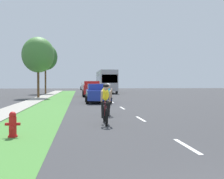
{
  "coord_description": "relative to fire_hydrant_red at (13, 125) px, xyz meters",
  "views": [
    {
      "loc": [
        -2.71,
        -2.7,
        1.62
      ],
      "look_at": [
        -0.22,
        19.51,
        1.09
      ],
      "focal_mm": 46.68,
      "sensor_mm": 36.0,
      "label": 1
    }
  ],
  "objects": [
    {
      "name": "suv_red",
      "position": [
        3.38,
        25.27,
        0.58
      ],
      "size": [
        2.15,
        4.7,
        1.79
      ],
      "color": "red",
      "rests_on": "ground_plane"
    },
    {
      "name": "ground_plane",
      "position": [
        4.68,
        13.85,
        -0.37
      ],
      "size": [
        120.0,
        120.0,
        0.0
      ],
      "primitive_type": "plane",
      "color": "#38383A"
    },
    {
      "name": "sedan_blue",
      "position": [
        3.43,
        14.66,
        0.4
      ],
      "size": [
        1.98,
        4.3,
        1.52
      ],
      "color": "#23389E",
      "rests_on": "ground_plane"
    },
    {
      "name": "street_tree_near",
      "position": [
        -2.36,
        22.53,
        4.17
      ],
      "size": [
        3.39,
        3.39,
        6.42
      ],
      "color": "brown",
      "rests_on": "ground_plane"
    },
    {
      "name": "bus_silver",
      "position": [
        6.23,
        37.88,
        1.61
      ],
      "size": [
        2.78,
        11.6,
        3.48
      ],
      "color": "#A5A8AD",
      "rests_on": "ground_plane"
    },
    {
      "name": "sidewalk_concrete",
      "position": [
        -1.99,
        13.85,
        -0.37
      ],
      "size": [
        1.51,
        70.0,
        0.1
      ],
      "primitive_type": "cube",
      "color": "#9E998E",
      "rests_on": "ground_plane"
    },
    {
      "name": "street_tree_far",
      "position": [
        -2.91,
        33.95,
        4.92
      ],
      "size": [
        3.44,
        3.44,
        7.2
      ],
      "color": "brown",
      "rests_on": "ground_plane"
    },
    {
      "name": "lane_markings_center",
      "position": [
        4.68,
        17.85,
        -0.37
      ],
      "size": [
        0.12,
        52.2,
        0.01
      ],
      "color": "white",
      "rests_on": "ground_plane"
    },
    {
      "name": "pickup_white",
      "position": [
        3.29,
        57.07,
        0.46
      ],
      "size": [
        2.22,
        5.1,
        1.64
      ],
      "color": "silver",
      "rests_on": "ground_plane"
    },
    {
      "name": "fire_hydrant_red",
      "position": [
        0.0,
        0.0,
        0.0
      ],
      "size": [
        0.44,
        0.38,
        0.76
      ],
      "color": "red",
      "rests_on": "ground_plane"
    },
    {
      "name": "cyclist_trailing",
      "position": [
        3.37,
        5.58,
        0.44
      ],
      "size": [
        0.42,
        1.72,
        1.58
      ],
      "color": "black",
      "rests_on": "ground_plane"
    },
    {
      "name": "grass_verge",
      "position": [
        0.0,
        13.85,
        -0.37
      ],
      "size": [
        2.46,
        70.0,
        0.01
      ],
      "primitive_type": "cube",
      "color": "#478438",
      "rests_on": "ground_plane"
    },
    {
      "name": "cyclist_lead",
      "position": [
        2.97,
        2.39,
        0.44
      ],
      "size": [
        0.42,
        1.72,
        1.58
      ],
      "color": "black",
      "rests_on": "ground_plane"
    }
  ]
}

